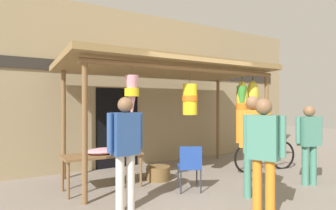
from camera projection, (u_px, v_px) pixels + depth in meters
ground_plane at (202, 184)px, 5.52m from camera, size 30.00×30.00×0.00m
shop_facade at (146, 89)px, 7.60m from camera, size 10.90×0.29×4.01m
market_stall_canopy at (178, 75)px, 6.23m from camera, size 4.81×2.24×2.53m
display_table at (103, 158)px, 5.22m from camera, size 1.44×0.61×0.66m
flower_heap_on_table at (104, 151)px, 5.23m from camera, size 0.65×0.45×0.11m
folding_chair at (190, 164)px, 5.05m from camera, size 0.53×0.53×0.84m
wicker_basket_by_table at (158, 173)px, 5.84m from camera, size 0.51×0.51×0.29m
parked_bicycle at (265, 156)px, 6.69m from camera, size 1.72×0.51×0.92m
vendor_in_orange at (125, 143)px, 4.16m from camera, size 0.59×0.27×1.70m
customer_foreground at (264, 148)px, 3.86m from camera, size 0.35×0.56×1.67m
shopper_by_bananas at (309, 139)px, 5.49m from camera, size 0.57×0.33×1.56m
passerby_at_right at (253, 138)px, 4.69m from camera, size 0.35×0.56×1.73m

